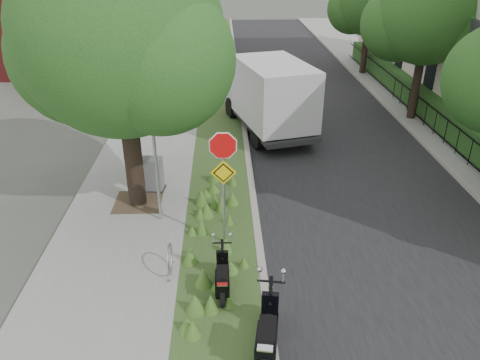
% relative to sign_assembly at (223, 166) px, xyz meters
% --- Properties ---
extents(ground, '(120.00, 120.00, 0.00)m').
position_rel_sign_assembly_xyz_m(ground, '(1.40, -0.58, -2.33)').
color(ground, '#4C5147').
rests_on(ground, ground).
extents(sidewalk_near, '(3.50, 60.00, 0.12)m').
position_rel_sign_assembly_xyz_m(sidewalk_near, '(-2.85, 9.42, -2.27)').
color(sidewalk_near, gray).
rests_on(sidewalk_near, ground).
extents(verge, '(2.00, 60.00, 0.12)m').
position_rel_sign_assembly_xyz_m(verge, '(-0.10, 9.42, -2.27)').
color(verge, '#354A20').
rests_on(verge, ground).
extents(kerb_near, '(0.20, 60.00, 0.13)m').
position_rel_sign_assembly_xyz_m(kerb_near, '(0.90, 9.42, -2.26)').
color(kerb_near, '#9E9991').
rests_on(kerb_near, ground).
extents(road, '(7.00, 60.00, 0.01)m').
position_rel_sign_assembly_xyz_m(road, '(4.40, 9.42, -2.32)').
color(road, black).
rests_on(road, ground).
extents(kerb_far, '(0.20, 60.00, 0.13)m').
position_rel_sign_assembly_xyz_m(kerb_far, '(7.90, 9.42, -2.26)').
color(kerb_far, '#9E9991').
rests_on(kerb_far, ground).
extents(footpath_far, '(3.20, 60.00, 0.12)m').
position_rel_sign_assembly_xyz_m(footpath_far, '(9.60, 9.42, -2.27)').
color(footpath_far, gray).
rests_on(footpath_far, ground).
extents(street_tree_main, '(6.21, 5.54, 7.66)m').
position_rel_sign_assembly_xyz_m(street_tree_main, '(-2.68, 2.28, 2.48)').
color(street_tree_main, black).
rests_on(street_tree_main, ground).
extents(bare_post, '(0.08, 0.08, 4.00)m').
position_rel_sign_assembly_xyz_m(bare_post, '(-1.80, 1.22, -0.21)').
color(bare_post, '#A5A8AD').
rests_on(bare_post, ground).
extents(bike_hoop, '(0.06, 0.78, 0.77)m').
position_rel_sign_assembly_xyz_m(bike_hoop, '(-1.30, -1.18, -1.83)').
color(bike_hoop, '#A5A8AD').
rests_on(bike_hoop, ground).
extents(sign_assembly, '(0.94, 0.08, 3.22)m').
position_rel_sign_assembly_xyz_m(sign_assembly, '(0.00, 0.00, 0.00)').
color(sign_assembly, '#A5A8AD').
rests_on(sign_assembly, ground).
extents(fence_far, '(0.04, 24.00, 1.00)m').
position_rel_sign_assembly_xyz_m(fence_far, '(8.60, 9.42, -1.66)').
color(fence_far, black).
rests_on(fence_far, ground).
extents(hedge_far, '(1.00, 24.00, 1.10)m').
position_rel_sign_assembly_xyz_m(hedge_far, '(9.30, 9.42, -1.66)').
color(hedge_far, '#1D3F16').
rests_on(hedge_far, footpath_far).
extents(far_tree_b, '(4.83, 4.31, 6.56)m').
position_rel_sign_assembly_xyz_m(far_tree_b, '(8.34, 9.46, 2.04)').
color(far_tree_b, black).
rests_on(far_tree_b, ground).
extents(far_tree_c, '(4.37, 3.89, 5.93)m').
position_rel_sign_assembly_xyz_m(far_tree_c, '(8.34, 17.46, 1.63)').
color(far_tree_c, black).
rests_on(far_tree_c, ground).
extents(scooter_near, '(0.31, 1.51, 0.72)m').
position_rel_sign_assembly_xyz_m(scooter_near, '(-0.06, -2.00, -1.86)').
color(scooter_near, black).
rests_on(scooter_near, ground).
extents(scooter_far, '(0.58, 1.85, 0.89)m').
position_rel_sign_assembly_xyz_m(scooter_far, '(0.77, -3.79, -1.78)').
color(scooter_far, black).
rests_on(scooter_far, ground).
extents(box_truck, '(3.59, 6.05, 2.57)m').
position_rel_sign_assembly_xyz_m(box_truck, '(1.88, 8.21, -0.65)').
color(box_truck, '#262628').
rests_on(box_truck, ground).
extents(utility_cabinet, '(0.86, 0.62, 1.07)m').
position_rel_sign_assembly_xyz_m(utility_cabinet, '(-2.28, 3.04, -1.70)').
color(utility_cabinet, '#262628').
rests_on(utility_cabinet, ground).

